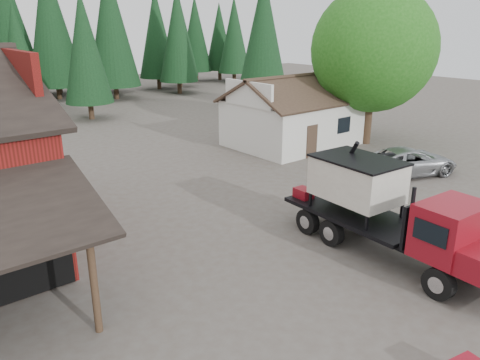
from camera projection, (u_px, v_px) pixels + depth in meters
ground at (301, 291)px, 14.41m from camera, size 120.00×120.00×0.00m
farmhouse at (294, 120)px, 31.21m from camera, size 8.60×6.42×4.65m
deciduous_tree at (374, 54)px, 30.06m from camera, size 8.00×8.00×10.20m
near_pine_b at (85, 47)px, 38.02m from camera, size 3.96×3.96×10.40m
near_pine_c at (263, 33)px, 44.45m from camera, size 4.84×4.84×12.40m
feed_truck at (387, 209)px, 16.12m from camera, size 2.78×8.42×3.74m
silver_car at (408, 161)px, 25.17m from camera, size 5.88×4.13×1.49m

